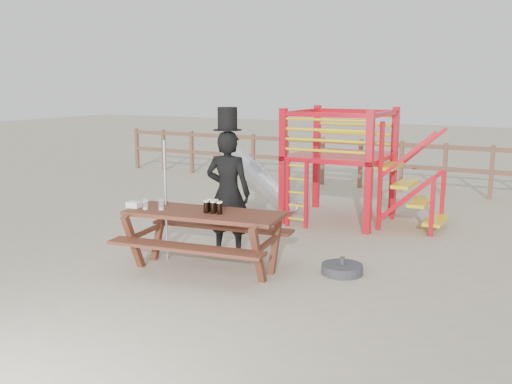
# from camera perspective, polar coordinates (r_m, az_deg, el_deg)

# --- Properties ---
(ground) EXTENTS (60.00, 60.00, 0.00)m
(ground) POSITION_cam_1_polar(r_m,az_deg,el_deg) (7.88, -2.27, -7.93)
(ground) COLOR #B7A98E
(ground) RESTS_ON ground
(back_fence) EXTENTS (15.09, 0.09, 1.20)m
(back_fence) POSITION_cam_1_polar(r_m,az_deg,el_deg) (14.06, 12.35, 3.21)
(back_fence) COLOR brown
(back_fence) RESTS_ON ground
(playground_fort) EXTENTS (4.71, 1.84, 2.10)m
(playground_fort) POSITION_cam_1_polar(r_m,az_deg,el_deg) (10.76, 8.00, 2.90)
(playground_fort) COLOR red
(playground_fort) RESTS_ON ground
(picnic_table) EXTENTS (2.31, 1.74, 0.82)m
(picnic_table) POSITION_cam_1_polar(r_m,az_deg,el_deg) (7.81, -5.18, -4.15)
(picnic_table) COLOR brown
(picnic_table) RESTS_ON ground
(man_with_hat) EXTENTS (0.75, 0.57, 2.20)m
(man_with_hat) POSITION_cam_1_polar(r_m,az_deg,el_deg) (8.44, -2.81, 0.24)
(man_with_hat) COLOR black
(man_with_hat) RESTS_ON ground
(metal_pole) EXTENTS (0.04, 0.04, 1.75)m
(metal_pole) POSITION_cam_1_polar(r_m,az_deg,el_deg) (8.27, -9.02, -0.89)
(metal_pole) COLOR #B2B2B7
(metal_pole) RESTS_ON ground
(parasol_base) EXTENTS (0.56, 0.56, 0.24)m
(parasol_base) POSITION_cam_1_polar(r_m,az_deg,el_deg) (7.84, 8.60, -7.63)
(parasol_base) COLOR #35353A
(parasol_base) RESTS_ON ground
(paper_bag) EXTENTS (0.20, 0.16, 0.08)m
(paper_bag) POSITION_cam_1_polar(r_m,az_deg,el_deg) (8.14, -12.12, -1.24)
(paper_bag) COLOR white
(paper_bag) RESTS_ON picnic_table
(stout_pints) EXTENTS (0.28, 0.18, 0.17)m
(stout_pints) POSITION_cam_1_polar(r_m,az_deg,el_deg) (7.65, -4.34, -1.45)
(stout_pints) COLOR black
(stout_pints) RESTS_ON picnic_table
(empty_glasses) EXTENTS (0.29, 0.15, 0.15)m
(empty_glasses) POSITION_cam_1_polar(r_m,az_deg,el_deg) (7.94, -10.24, -1.25)
(empty_glasses) COLOR silver
(empty_glasses) RESTS_ON picnic_table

